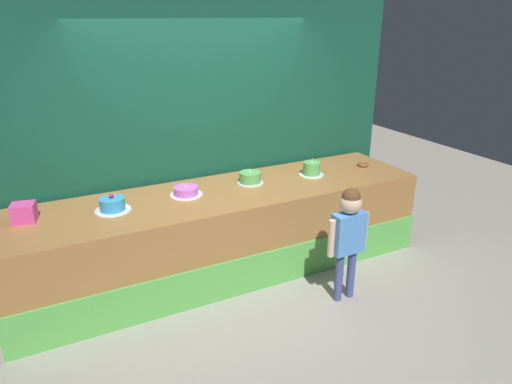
{
  "coord_description": "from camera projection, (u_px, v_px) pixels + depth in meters",
  "views": [
    {
      "loc": [
        -1.66,
        -3.46,
        2.54
      ],
      "look_at": [
        0.27,
        0.31,
        0.9
      ],
      "focal_mm": 32.31,
      "sensor_mm": 36.0,
      "label": 1
    }
  ],
  "objects": [
    {
      "name": "stage_platform",
      "position": [
        224.0,
        232.0,
        4.76
      ],
      "size": [
        4.21,
        1.05,
        0.88
      ],
      "color": "#9E6B38",
      "rests_on": "ground_plane"
    },
    {
      "name": "donut",
      "position": [
        363.0,
        165.0,
        5.38
      ],
      "size": [
        0.13,
        0.13,
        0.04
      ],
      "primitive_type": "torus",
      "color": "brown",
      "rests_on": "stage_platform"
    },
    {
      "name": "cake_far_left",
      "position": [
        112.0,
        205.0,
        4.14
      ],
      "size": [
        0.32,
        0.32,
        0.16
      ],
      "color": "white",
      "rests_on": "stage_platform"
    },
    {
      "name": "child_figure",
      "position": [
        349.0,
        229.0,
        4.15
      ],
      "size": [
        0.43,
        0.2,
        1.12
      ],
      "color": "#3F4C8C",
      "rests_on": "ground_plane"
    },
    {
      "name": "pink_box",
      "position": [
        24.0,
        213.0,
        3.92
      ],
      "size": [
        0.23,
        0.21,
        0.16
      ],
      "primitive_type": "cube",
      "rotation": [
        0.0,
        0.0,
        -0.24
      ],
      "color": "#E4449B",
      "rests_on": "stage_platform"
    },
    {
      "name": "curtain_backdrop",
      "position": [
        198.0,
        109.0,
        4.86
      ],
      "size": [
        4.74,
        0.08,
        3.2
      ],
      "primitive_type": "cube",
      "color": "#144C38",
      "rests_on": "ground_plane"
    },
    {
      "name": "ground_plane",
      "position": [
        246.0,
        292.0,
        4.49
      ],
      "size": [
        12.0,
        12.0,
        0.0
      ],
      "primitive_type": "plane",
      "color": "gray"
    },
    {
      "name": "cake_far_right",
      "position": [
        312.0,
        169.0,
        5.06
      ],
      "size": [
        0.28,
        0.28,
        0.21
      ],
      "color": "silver",
      "rests_on": "stage_platform"
    },
    {
      "name": "cake_center_left",
      "position": [
        186.0,
        191.0,
        4.51
      ],
      "size": [
        0.32,
        0.32,
        0.12
      ],
      "color": "white",
      "rests_on": "stage_platform"
    },
    {
      "name": "cake_center_right",
      "position": [
        250.0,
        178.0,
        4.83
      ],
      "size": [
        0.28,
        0.28,
        0.16
      ],
      "color": "silver",
      "rests_on": "stage_platform"
    }
  ]
}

